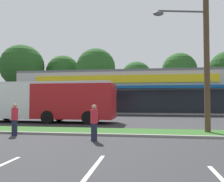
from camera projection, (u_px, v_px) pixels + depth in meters
The scene contains 14 objects.
grass_median at pixel (93, 131), 12.96m from camera, with size 56.00×2.20×0.12m, color #2D5B23.
curb_lip at pixel (88, 134), 11.76m from camera, with size 56.00×0.24×0.12m, color gray.
parking_stripe_2 at pixel (83, 182), 5.13m from camera, with size 0.12×4.80×0.01m, color silver.
storefront_building at pixel (127, 93), 35.32m from camera, with size 28.79×14.37×5.70m.
tree_far_left at pixel (22, 66), 44.24m from camera, with size 8.26×8.26×12.35m.
tree_left at pixel (63, 72), 47.47m from camera, with size 6.90×6.90×10.91m.
tree_mid_left at pixel (96, 68), 42.69m from camera, with size 7.21×7.21×11.31m.
tree_mid at pixel (137, 77), 45.58m from camera, with size 6.11×6.11×9.34m.
tree_mid_right at pixel (179, 70), 40.97m from camera, with size 6.04×6.04×10.13m.
utility_pole at pixel (204, 42), 12.37m from camera, with size 3.14×2.38×9.11m.
city_bus at pixel (44, 100), 18.86m from camera, with size 11.68×2.78×3.25m.
car_1 at pixel (8, 109), 26.85m from camera, with size 4.18×1.93×1.45m.
pedestrian_near_bench at pixel (15, 119), 11.85m from camera, with size 0.33×0.33×1.62m.
pedestrian_by_pole at pixel (94, 123), 10.21m from camera, with size 0.32×0.32×1.61m.
Camera 1 is at (2.96, 1.26, 1.82)m, focal length 37.09 mm.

